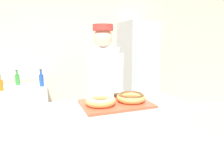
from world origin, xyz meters
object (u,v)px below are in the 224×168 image
(donut_chocolate_glaze, at_px, (131,97))
(chest_freezer, at_px, (19,112))
(donut_light_glaze, at_px, (101,100))
(brownie_back_right, at_px, (119,95))
(serving_tray, at_px, (116,104))
(beverage_fridge, at_px, (138,73))
(bottle_orange, at_px, (0,85))
(brownie_back_left, at_px, (101,97))
(baker_person, at_px, (104,93))
(bottle_blue, at_px, (41,80))
(bottle_green, at_px, (17,79))

(donut_chocolate_glaze, bearing_deg, chest_freezer, 123.34)
(donut_light_glaze, xyz_separation_m, brownie_back_right, (0.25, 0.17, -0.02))
(serving_tray, xyz_separation_m, beverage_fridge, (1.14, 1.73, -0.03))
(beverage_fridge, relative_size, bottle_orange, 8.34)
(donut_light_glaze, height_order, chest_freezer, donut_light_glaze)
(donut_light_glaze, distance_m, donut_chocolate_glaze, 0.30)
(brownie_back_left, relative_size, baker_person, 0.04)
(baker_person, distance_m, bottle_blue, 1.20)
(beverage_fridge, bearing_deg, donut_chocolate_glaze, -119.59)
(bottle_green, bearing_deg, bottle_orange, -118.92)
(baker_person, bearing_deg, serving_tray, -98.10)
(brownie_back_right, distance_m, bottle_orange, 1.86)
(brownie_back_right, relative_size, bottle_blue, 0.27)
(brownie_back_left, bearing_deg, bottle_green, 117.60)
(donut_light_glaze, height_order, bottle_green, bottle_green)
(bottle_blue, bearing_deg, bottle_orange, -169.61)
(bottle_blue, bearing_deg, bottle_green, 145.13)
(donut_light_glaze, xyz_separation_m, donut_chocolate_glaze, (0.30, 0.00, 0.00))
(beverage_fridge, bearing_deg, donut_light_glaze, -126.59)
(baker_person, relative_size, bottle_blue, 6.44)
(chest_freezer, bearing_deg, serving_tray, -60.11)
(donut_light_glaze, bearing_deg, serving_tray, 4.40)
(brownie_back_left, relative_size, bottle_blue, 0.27)
(serving_tray, xyz_separation_m, donut_light_glaze, (-0.15, -0.01, 0.05))
(bottle_green, height_order, bottle_orange, bottle_green)
(baker_person, distance_m, bottle_green, 1.63)
(beverage_fridge, height_order, chest_freezer, beverage_fridge)
(donut_light_glaze, height_order, baker_person, baker_person)
(bottle_orange, bearing_deg, baker_person, -34.11)
(chest_freezer, distance_m, bottle_blue, 0.66)
(donut_light_glaze, bearing_deg, brownie_back_left, 72.23)
(beverage_fridge, bearing_deg, brownie_back_right, -123.71)
(serving_tray, relative_size, brownie_back_left, 8.65)
(brownie_back_left, relative_size, bottle_orange, 0.32)
(brownie_back_right, bearing_deg, donut_chocolate_glaze, -72.23)
(brownie_back_right, xyz_separation_m, baker_person, (-0.00, 0.48, -0.10))
(donut_chocolate_glaze, bearing_deg, bottle_blue, 115.48)
(donut_light_glaze, relative_size, beverage_fridge, 0.15)
(donut_light_glaze, distance_m, brownie_back_left, 0.19)
(bottle_green, bearing_deg, beverage_fridge, -3.79)
(baker_person, height_order, bottle_blue, baker_person)
(baker_person, bearing_deg, donut_light_glaze, -110.32)
(brownie_back_right, relative_size, chest_freezer, 0.08)
(serving_tray, distance_m, donut_light_glaze, 0.16)
(brownie_back_left, height_order, beverage_fridge, beverage_fridge)
(donut_chocolate_glaze, height_order, bottle_orange, bottle_orange)
(chest_freezer, distance_m, bottle_orange, 0.59)
(donut_chocolate_glaze, height_order, beverage_fridge, beverage_fridge)
(chest_freezer, height_order, bottle_green, bottle_green)
(chest_freezer, bearing_deg, donut_light_glaze, -64.17)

